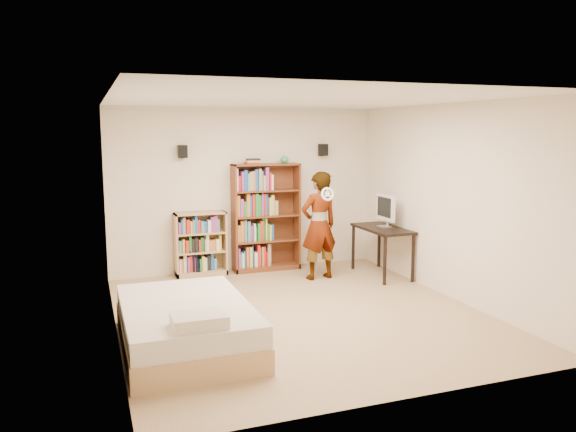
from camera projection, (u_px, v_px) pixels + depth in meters
name	position (u px, v px, depth m)	size (l,w,h in m)	color
ground	(300.00, 313.00, 7.21)	(4.50, 5.00, 0.01)	tan
room_shell	(300.00, 176.00, 6.95)	(4.52, 5.02, 2.71)	beige
crown_molding	(300.00, 102.00, 6.81)	(4.50, 5.00, 0.06)	silver
speaker_left	(183.00, 152.00, 8.79)	(0.14, 0.12, 0.20)	black
speaker_right	(323.00, 150.00, 9.60)	(0.14, 0.12, 0.20)	black
wall_shelf	(323.00, 176.00, 9.68)	(0.25, 0.16, 0.03)	black
tall_bookshelf	(266.00, 217.00, 9.35)	(1.13, 0.33, 1.78)	brown
low_bookshelf	(201.00, 244.00, 9.05)	(0.82, 0.31, 1.03)	tan
computer_desk	(382.00, 251.00, 9.06)	(0.58, 1.15, 0.79)	black
imac	(384.00, 211.00, 9.02)	(0.10, 0.52, 0.52)	silver
daybed	(186.00, 320.00, 6.05)	(1.34, 2.06, 0.61)	white
person	(319.00, 226.00, 8.78)	(0.62, 0.41, 1.70)	black
wii_wheel	(328.00, 194.00, 8.41)	(0.21, 0.21, 0.04)	silver
navy_bag	(191.00, 263.00, 9.05)	(0.30, 0.20, 0.41)	black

